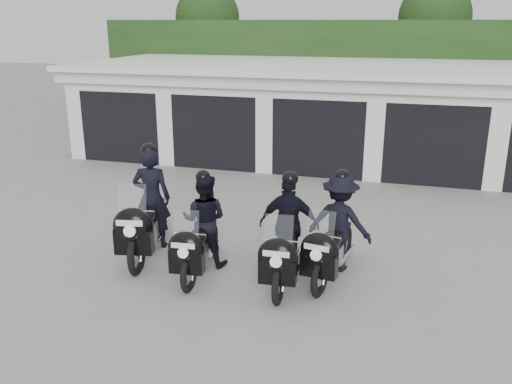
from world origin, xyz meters
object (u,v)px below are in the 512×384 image
(police_bike_d, at_px, (337,229))
(police_bike_a, at_px, (147,211))
(police_bike_b, at_px, (202,228))
(police_bike_c, at_px, (287,233))

(police_bike_d, bearing_deg, police_bike_a, -169.45)
(police_bike_b, relative_size, police_bike_c, 0.95)
(police_bike_b, distance_m, police_bike_c, 1.54)
(police_bike_a, bearing_deg, police_bike_c, -17.36)
(police_bike_c, distance_m, police_bike_d, 0.88)
(police_bike_a, xyz_separation_m, police_bike_c, (2.77, -0.28, -0.04))
(police_bike_c, height_order, police_bike_d, police_bike_c)
(police_bike_a, bearing_deg, police_bike_d, -9.38)
(police_bike_a, height_order, police_bike_b, police_bike_a)
(police_bike_b, height_order, police_bike_c, police_bike_c)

